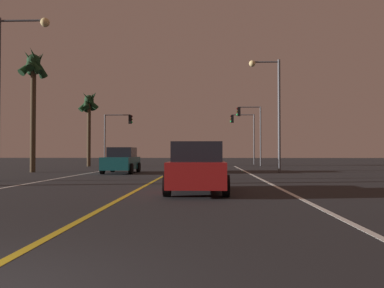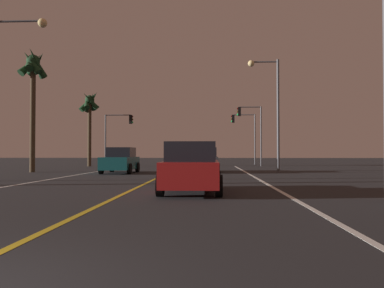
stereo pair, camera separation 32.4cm
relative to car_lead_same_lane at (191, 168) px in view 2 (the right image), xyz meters
name	(u,v)px [view 2 (the right image)]	position (x,y,z in m)	size (l,w,h in m)	color
lane_edge_right	(264,182)	(3.07, 4.80, -0.82)	(0.16, 42.31, 0.01)	silver
lane_edge_left	(38,181)	(-7.45, 4.80, -0.82)	(0.16, 42.31, 0.01)	silver
lane_center_divider	(149,182)	(-2.19, 4.80, -0.82)	(0.16, 42.31, 0.01)	gold
car_lead_same_lane	(191,168)	(0.00, 0.00, 0.00)	(2.02, 4.30, 1.70)	black
car_ahead_far	(205,160)	(0.24, 13.95, 0.00)	(2.02, 4.30, 1.70)	black
car_oncoming	(120,161)	(-5.33, 12.59, 0.00)	(2.02, 4.30, 1.70)	black
traffic_light_near_right	(250,123)	(4.62, 26.45, 3.55)	(2.49, 0.36, 5.99)	#4C4C51
traffic_light_near_left	(119,128)	(-8.71, 26.45, 3.07)	(2.93, 0.36, 5.24)	#4C4C51
traffic_light_far_right	(244,128)	(4.45, 31.95, 3.40)	(2.80, 0.36, 5.74)	#4C4C51
street_lamp_right_near	(368,13)	(4.73, -2.98, 4.16)	(2.08, 0.44, 7.84)	#4C4C51
street_lamp_left_mid	(9,76)	(-8.99, 4.96, 4.16)	(2.54, 0.44, 7.78)	#4C4C51
street_lamp_right_far	(271,100)	(4.71, 13.43, 4.06)	(2.11, 0.44, 7.65)	#4C4C51
palm_tree_left_mid	(33,74)	(-11.68, 13.37, 5.98)	(2.02, 2.15, 8.61)	#473826
palm_tree_left_far	(90,107)	(-11.30, 25.06, 5.09)	(2.18, 2.14, 7.54)	#473826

